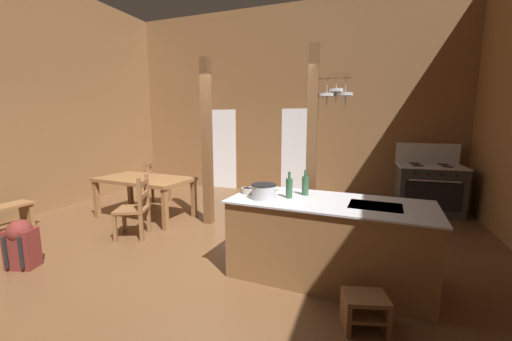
% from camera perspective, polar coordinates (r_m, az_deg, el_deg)
% --- Properties ---
extents(ground_plane, '(8.59, 8.21, 0.10)m').
position_cam_1_polar(ground_plane, '(4.40, -8.50, -15.05)').
color(ground_plane, brown).
extents(wall_back, '(8.59, 0.14, 4.42)m').
position_cam_1_polar(wall_back, '(7.55, 5.27, 12.62)').
color(wall_back, brown).
rests_on(wall_back, ground_plane).
extents(wall_left, '(0.14, 8.21, 4.42)m').
position_cam_1_polar(wall_left, '(6.90, -39.92, 10.91)').
color(wall_left, brown).
rests_on(wall_left, ground_plane).
extents(glazed_door_back_left, '(1.00, 0.01, 2.05)m').
position_cam_1_polar(glazed_door_back_left, '(8.14, -7.02, 3.99)').
color(glazed_door_back_left, white).
rests_on(glazed_door_back_left, ground_plane).
extents(glazed_panel_back_right, '(0.84, 0.01, 2.05)m').
position_cam_1_polar(glazed_panel_back_right, '(7.41, 7.90, 3.47)').
color(glazed_panel_back_right, white).
rests_on(glazed_panel_back_right, ground_plane).
extents(kitchen_island, '(2.21, 1.08, 0.89)m').
position_cam_1_polar(kitchen_island, '(3.57, 13.26, -12.49)').
color(kitchen_island, brown).
rests_on(kitchen_island, ground_plane).
extents(stove_range, '(1.17, 0.86, 1.32)m').
position_cam_1_polar(stove_range, '(6.72, 29.55, -2.91)').
color(stove_range, '#2F2F2F').
rests_on(stove_range, ground_plane).
extents(support_post_with_pot_rack, '(0.60, 0.26, 2.77)m').
position_cam_1_polar(support_post_with_pot_rack, '(4.33, 10.85, 5.53)').
color(support_post_with_pot_rack, brown).
rests_on(support_post_with_pot_rack, ground_plane).
extents(support_post_center, '(0.14, 0.14, 2.77)m').
position_cam_1_polar(support_post_center, '(5.19, -9.15, 5.03)').
color(support_post_center, brown).
rests_on(support_post_center, ground_plane).
extents(step_stool, '(0.42, 0.37, 0.30)m').
position_cam_1_polar(step_stool, '(2.98, 19.74, -23.18)').
color(step_stool, brown).
rests_on(step_stool, ground_plane).
extents(dining_table, '(1.76, 1.02, 0.74)m').
position_cam_1_polar(dining_table, '(5.89, -20.14, -2.14)').
color(dining_table, brown).
rests_on(dining_table, ground_plane).
extents(ladderback_chair_near_window, '(0.56, 0.56, 0.95)m').
position_cam_1_polar(ladderback_chair_near_window, '(6.86, -18.35, -2.20)').
color(ladderback_chair_near_window, brown).
rests_on(ladderback_chair_near_window, ground_plane).
extents(ladderback_chair_by_post, '(0.58, 0.58, 0.95)m').
position_cam_1_polar(ladderback_chair_by_post, '(4.99, -21.70, -6.56)').
color(ladderback_chair_by_post, brown).
rests_on(ladderback_chair_by_post, ground_plane).
extents(backpack, '(0.37, 0.36, 0.60)m').
position_cam_1_polar(backpack, '(4.68, -37.69, -10.63)').
color(backpack, maroon).
rests_on(backpack, ground_plane).
extents(stockpot_on_counter, '(0.35, 0.28, 0.17)m').
position_cam_1_polar(stockpot_on_counter, '(3.41, 1.48, -3.96)').
color(stockpot_on_counter, '#B7BABF').
rests_on(stockpot_on_counter, kitchen_island).
extents(mixing_bowl_on_counter, '(0.20, 0.20, 0.07)m').
position_cam_1_polar(mixing_bowl_on_counter, '(3.68, -1.22, -3.77)').
color(mixing_bowl_on_counter, '#B2A893').
rests_on(mixing_bowl_on_counter, kitchen_island).
extents(bottle_tall_on_counter, '(0.08, 0.08, 0.30)m').
position_cam_1_polar(bottle_tall_on_counter, '(3.63, 9.20, -2.71)').
color(bottle_tall_on_counter, '#2D5638').
rests_on(bottle_tall_on_counter, kitchen_island).
extents(bottle_short_on_counter, '(0.08, 0.08, 0.30)m').
position_cam_1_polar(bottle_short_on_counter, '(3.47, 6.22, -3.19)').
color(bottle_short_on_counter, '#2D5638').
rests_on(bottle_short_on_counter, kitchen_island).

